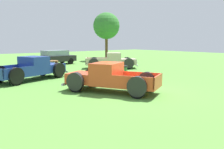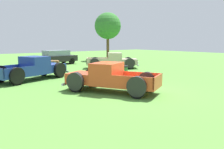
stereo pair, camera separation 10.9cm
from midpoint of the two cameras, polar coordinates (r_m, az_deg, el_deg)
The scene contains 8 objects.
ground_plane at distance 12.21m, azimuth 6.04°, elevation -4.14°, with size 80.00×80.00×0.00m, color #548C38.
pickup_truck_foreground at distance 12.10m, azimuth -1.26°, elevation -0.80°, with size 3.70×5.11×1.49m.
pickup_truck_behind_left at distance 16.65m, azimuth -17.78°, elevation 1.41°, with size 5.38×3.24×1.55m.
pickup_truck_behind_right at distance 22.17m, azimuth 0.98°, elevation 3.31°, with size 4.83×4.19×1.46m.
sedan_distant_b at distance 26.27m, azimuth -13.37°, elevation 4.10°, with size 4.74×2.25×1.54m.
picnic_table at distance 22.10m, azimuth -14.92°, elevation 2.48°, with size 2.13×1.91×0.78m.
trash_can at distance 15.69m, azimuth 2.98°, elevation 0.44°, with size 0.59×0.59×0.95m.
oak_tree_west at distance 31.39m, azimuth -0.93°, elevation 11.61°, with size 3.44×3.44×6.20m.
Camera 2 is at (-8.44, -8.42, 2.62)m, focal length 37.86 mm.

